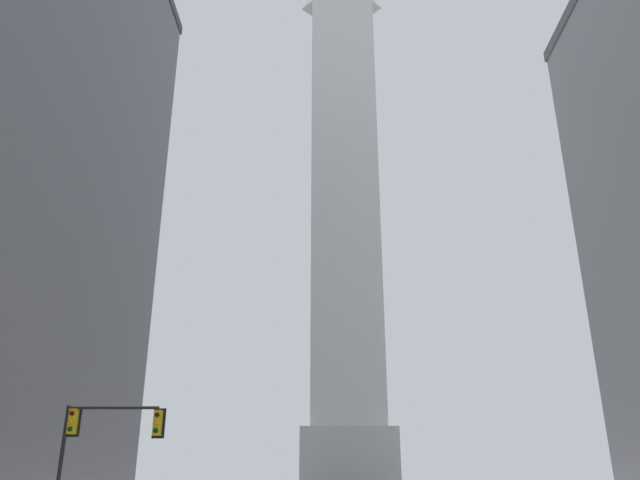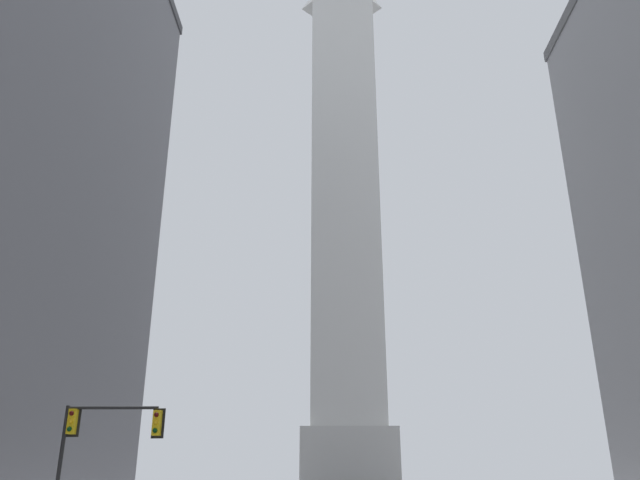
# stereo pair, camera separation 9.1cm
# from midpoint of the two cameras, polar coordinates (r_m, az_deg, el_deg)

# --- Properties ---
(obelisk) EXTENTS (8.56, 8.56, 62.39)m
(obelisk) POSITION_cam_midpoint_polar(r_m,az_deg,el_deg) (66.12, 2.22, 3.89)
(obelisk) COLOR silver
(obelisk) RESTS_ON ground_plane
(traffic_light_mid_left) EXTENTS (4.66, 0.51, 4.89)m
(traffic_light_mid_left) POSITION_cam_midpoint_polar(r_m,az_deg,el_deg) (31.03, -19.60, -16.25)
(traffic_light_mid_left) COLOR black
(traffic_light_mid_left) RESTS_ON ground_plane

